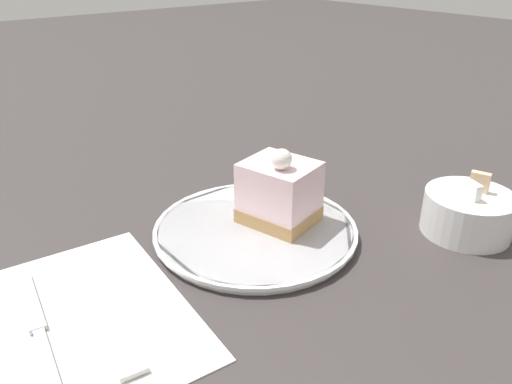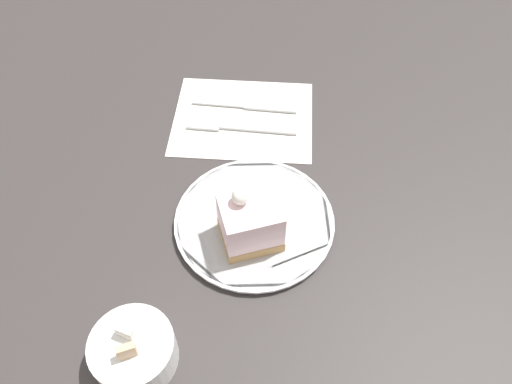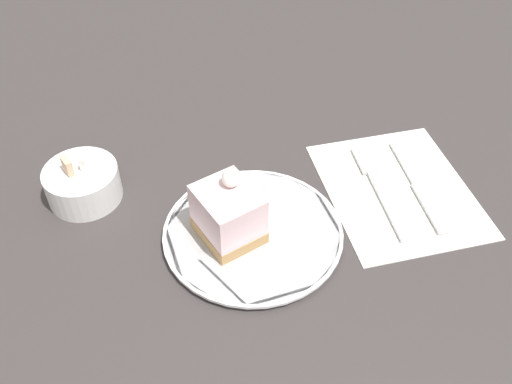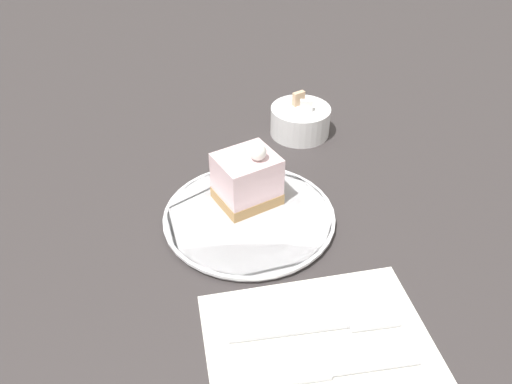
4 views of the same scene
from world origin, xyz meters
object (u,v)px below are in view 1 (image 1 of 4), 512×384
fork (107,318)px  knife (35,318)px  cake_slice (279,192)px  plate (255,230)px  sugar_bowl (468,213)px

fork → knife: size_ratio=1.01×
cake_slice → plate: bearing=-26.1°
knife → cake_slice: bearing=-174.3°
fork → sugar_bowl: bearing=172.0°
fork → knife: bearing=-30.7°
cake_slice → sugar_bowl: bearing=125.1°
plate → fork: plate is taller
knife → sugar_bowl: size_ratio=1.85×
cake_slice → knife: (0.26, -0.01, -0.04)m
sugar_bowl → knife: bearing=-19.1°
fork → plate: bearing=-161.9°
sugar_bowl → fork: bearing=-16.1°
knife → sugar_bowl: 0.44m
cake_slice → sugar_bowl: size_ratio=0.95×
plate → cake_slice: bearing=168.3°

